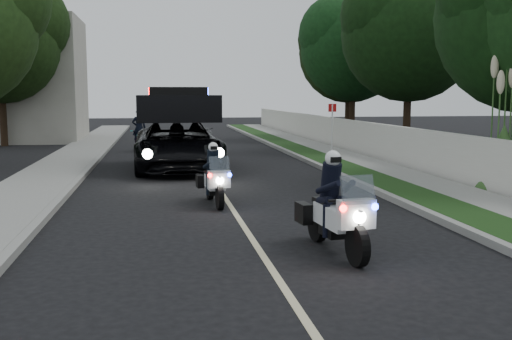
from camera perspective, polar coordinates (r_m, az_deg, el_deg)
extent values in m
plane|color=black|center=(10.65, 0.04, -7.24)|extent=(120.00, 120.00, 0.00)
cube|color=gray|center=(21.14, 6.63, 0.13)|extent=(0.20, 60.00, 0.15)
cube|color=#193814|center=(21.34, 8.44, 0.18)|extent=(1.20, 60.00, 0.16)
cube|color=gray|center=(21.77, 11.70, 0.24)|extent=(1.40, 60.00, 0.16)
cube|color=beige|center=(22.08, 14.17, 2.02)|extent=(0.22, 60.00, 1.50)
cube|color=gray|center=(20.48, -16.01, -0.33)|extent=(0.20, 60.00, 0.15)
cube|color=gray|center=(20.64, -19.05, -0.38)|extent=(2.00, 60.00, 0.16)
cube|color=#A8A396|center=(37.13, -22.47, 7.95)|extent=(8.00, 6.00, 7.00)
cube|color=#BFB78C|center=(20.42, -4.51, -0.29)|extent=(0.12, 50.00, 0.01)
imported|color=black|center=(21.54, -7.42, 0.05)|extent=(3.04, 6.44, 3.11)
imported|color=black|center=(28.89, -11.02, 1.78)|extent=(0.91, 1.99, 1.01)
imported|color=black|center=(28.89, -11.02, 1.78)|extent=(0.67, 0.48, 1.78)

